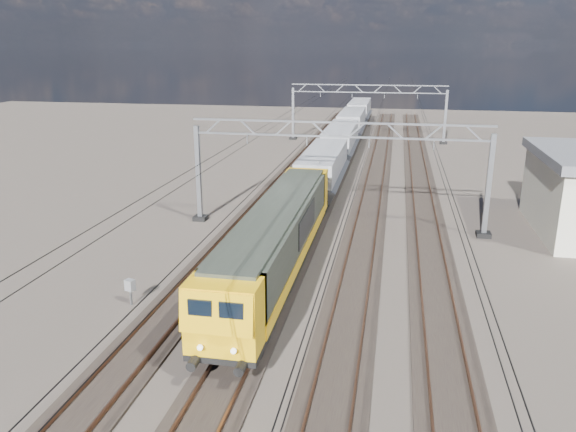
% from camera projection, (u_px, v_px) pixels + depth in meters
% --- Properties ---
extents(ground, '(160.00, 160.00, 0.00)m').
position_uv_depth(ground, '(328.00, 248.00, 33.88)').
color(ground, black).
rests_on(ground, ground).
extents(track_outer_west, '(2.60, 140.00, 0.30)m').
position_uv_depth(track_outer_west, '(233.00, 241.00, 34.95)').
color(track_outer_west, black).
rests_on(track_outer_west, ground).
extents(track_loco, '(2.60, 140.00, 0.30)m').
position_uv_depth(track_loco, '(296.00, 245.00, 34.22)').
color(track_loco, black).
rests_on(track_loco, ground).
extents(track_inner_east, '(2.60, 140.00, 0.30)m').
position_uv_depth(track_inner_east, '(362.00, 249.00, 33.50)').
color(track_inner_east, black).
rests_on(track_inner_east, ground).
extents(track_outer_east, '(2.60, 140.00, 0.30)m').
position_uv_depth(track_outer_east, '(430.00, 254.00, 32.78)').
color(track_outer_east, black).
rests_on(track_outer_east, ground).
extents(catenary_gantry_mid, '(19.90, 0.90, 7.11)m').
position_uv_depth(catenary_gantry_mid, '(337.00, 171.00, 36.50)').
color(catenary_gantry_mid, gray).
rests_on(catenary_gantry_mid, ground).
extents(catenary_gantry_far, '(19.90, 0.90, 7.11)m').
position_uv_depth(catenary_gantry_far, '(368.00, 111.00, 70.33)').
color(catenary_gantry_far, gray).
rests_on(catenary_gantry_far, ground).
extents(overhead_wires, '(12.03, 140.00, 0.53)m').
position_uv_depth(overhead_wires, '(344.00, 134.00, 39.73)').
color(overhead_wires, black).
rests_on(overhead_wires, ground).
extents(locomotive, '(2.76, 21.10, 3.62)m').
position_uv_depth(locomotive, '(278.00, 238.00, 28.64)').
color(locomotive, black).
rests_on(locomotive, ground).
extents(hopper_wagon_lead, '(3.38, 13.00, 3.25)m').
position_uv_depth(hopper_wagon_lead, '(323.00, 168.00, 45.29)').
color(hopper_wagon_lead, black).
rests_on(hopper_wagon_lead, ground).
extents(hopper_wagon_mid, '(3.38, 13.00, 3.25)m').
position_uv_depth(hopper_wagon_mid, '(341.00, 140.00, 58.63)').
color(hopper_wagon_mid, black).
rests_on(hopper_wagon_mid, ground).
extents(hopper_wagon_third, '(3.38, 13.00, 3.25)m').
position_uv_depth(hopper_wagon_third, '(352.00, 123.00, 71.97)').
color(hopper_wagon_third, black).
rests_on(hopper_wagon_third, ground).
extents(hopper_wagon_fourth, '(3.38, 13.00, 3.25)m').
position_uv_depth(hopper_wagon_fourth, '(359.00, 111.00, 85.32)').
color(hopper_wagon_fourth, black).
rests_on(hopper_wagon_fourth, ground).
extents(trackside_cabinet, '(0.51, 0.44, 1.28)m').
position_uv_depth(trackside_cabinet, '(130.00, 286.00, 26.19)').
color(trackside_cabinet, gray).
rests_on(trackside_cabinet, ground).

